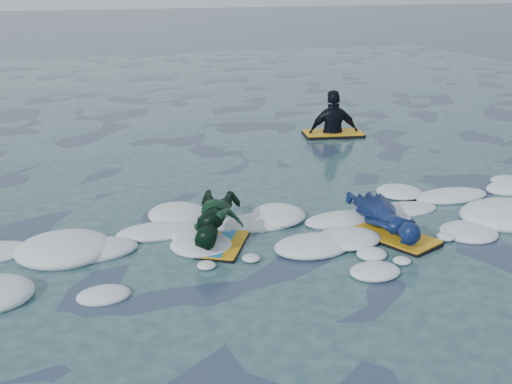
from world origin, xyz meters
TOP-DOWN VIEW (x-y plane):
  - ground at (0.00, 0.00)m, footprint 120.00×120.00m
  - foam_band at (0.00, 1.03)m, footprint 12.00×3.10m
  - prone_woman_unit at (2.09, 0.77)m, footprint 0.95×1.66m
  - prone_child_unit at (0.03, 1.19)m, footprint 1.16×1.49m
  - waiting_rider_unit at (3.71, 5.71)m, footprint 1.29×0.87m

SIDE VIEW (x-z plane):
  - ground at x=0.00m, z-range 0.00..0.00m
  - foam_band at x=0.00m, z-range -0.15..0.15m
  - waiting_rider_unit at x=3.71m, z-range -0.85..0.94m
  - prone_woman_unit at x=2.09m, z-range 0.01..0.41m
  - prone_child_unit at x=0.03m, z-range 0.01..0.53m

